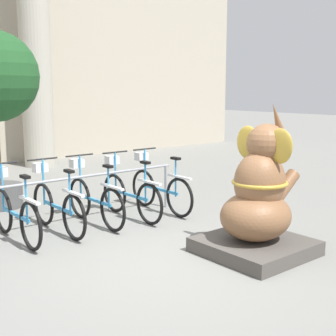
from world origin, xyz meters
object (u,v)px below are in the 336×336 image
(bicycle_2, at_px, (94,198))
(bicycle_4, at_px, (159,188))
(bicycle_1, at_px, (57,205))
(elephant_statue, at_px, (259,203))
(bicycle_0, at_px, (15,212))
(bicycle_3, at_px, (130,193))

(bicycle_2, xyz_separation_m, bicycle_4, (1.26, -0.04, 0.00))
(bicycle_1, relative_size, bicycle_2, 1.00)
(bicycle_1, xyz_separation_m, elephant_statue, (1.58, -2.46, 0.25))
(bicycle_0, xyz_separation_m, bicycle_4, (2.53, -0.02, 0.00))
(bicycle_1, bearing_deg, bicycle_0, -178.93)
(bicycle_1, distance_m, elephant_statue, 2.93)
(bicycle_0, height_order, bicycle_4, same)
(bicycle_0, height_order, bicycle_1, same)
(bicycle_2, relative_size, elephant_statue, 0.84)
(bicycle_1, xyz_separation_m, bicycle_3, (1.26, -0.06, 0.00))
(bicycle_3, relative_size, bicycle_4, 1.00)
(bicycle_3, bearing_deg, elephant_statue, -82.60)
(bicycle_2, distance_m, bicycle_4, 1.26)
(bicycle_1, bearing_deg, bicycle_2, 0.51)
(bicycle_0, relative_size, bicycle_2, 1.00)
(bicycle_0, bearing_deg, bicycle_2, 0.79)
(bicycle_0, distance_m, bicycle_2, 1.26)
(bicycle_3, height_order, bicycle_4, same)
(bicycle_1, xyz_separation_m, bicycle_2, (0.63, 0.01, 0.00))
(bicycle_2, xyz_separation_m, elephant_statue, (0.94, -2.46, 0.25))
(bicycle_1, distance_m, bicycle_4, 1.90)
(bicycle_0, bearing_deg, bicycle_3, -1.33)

